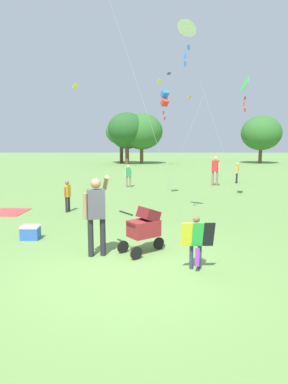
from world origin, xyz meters
The scene contains 15 objects.
ground_plane centered at (0.00, 0.00, 0.00)m, with size 120.00×120.00×0.00m, color #668E47.
treeline_distant centered at (2.34, 29.46, 3.26)m, with size 18.37×4.88×5.19m.
child_with_butterfly_kite centered at (1.29, 0.15, 0.63)m, with size 0.63×0.35×1.05m.
person_adult_flyer centered at (-0.73, 0.92, 1.02)m, with size 0.55×0.60×1.76m.
stroller centered at (0.30, 1.13, 0.61)m, with size 1.05×0.90×1.03m.
kite_adult_black centered at (1.44, 3.91, 5.48)m, with size 2.32×3.26×5.78m.
kite_green_novelty centered at (1.08, 8.09, 4.12)m, with size 1.30×3.31×4.48m.
kite_blue_high centered at (4.03, 7.34, 4.32)m, with size 2.22×2.34×4.91m.
distant_kites_cluster centered at (1.01, 21.03, 11.14)m, with size 26.52×13.81×11.61m.
person_red_shirt centered at (-0.62, 11.65, 0.69)m, with size 0.37×0.21×1.17m.
person_sitting_far centered at (-2.40, 5.42, 0.64)m, with size 0.21×0.34×1.09m.
person_couple_left centered at (5.51, 13.36, 0.69)m, with size 0.24×0.36×1.17m.
person_kid_running centered at (4.04, 12.24, 0.95)m, with size 0.44×0.37×1.60m.
picnic_blanket centered at (-4.43, 5.34, 0.01)m, with size 1.15×1.34×0.02m, color #CC3D3D.
cooler_box centered at (-2.58, 2.14, 0.18)m, with size 0.45×0.33×0.35m.
Camera 1 is at (0.34, -6.15, 2.49)m, focal length 31.89 mm.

